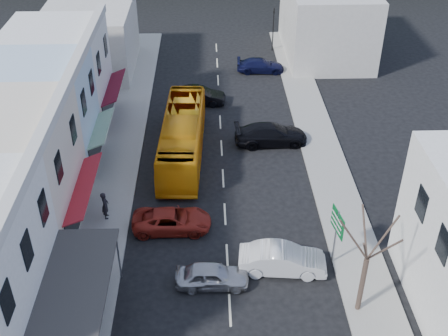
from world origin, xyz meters
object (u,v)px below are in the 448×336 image
at_px(bus, 183,137).
at_px(pedestrian_left, 105,206).
at_px(street_tree, 367,259).
at_px(car_white, 282,261).
at_px(car_silver, 212,275).
at_px(direction_sign, 335,238).
at_px(traffic_signal, 273,30).
at_px(car_red, 172,220).

height_order(bus, pedestrian_left, bus).
distance_m(bus, street_tree, 18.07).
distance_m(car_white, street_tree, 5.53).
height_order(bus, car_silver, bus).
distance_m(direction_sign, traffic_signal, 31.81).
height_order(car_white, car_red, same).
xyz_separation_m(bus, street_tree, (9.49, -15.24, 2.05)).
height_order(car_silver, traffic_signal, traffic_signal).
xyz_separation_m(car_white, pedestrian_left, (-10.51, 4.90, 0.30)).
height_order(car_red, street_tree, street_tree).
distance_m(car_red, traffic_signal, 29.93).
bearing_deg(pedestrian_left, bus, -38.82).
bearing_deg(car_silver, traffic_signal, -10.33).
bearing_deg(car_red, pedestrian_left, 74.82).
xyz_separation_m(car_silver, pedestrian_left, (-6.57, 5.89, 0.30)).
bearing_deg(street_tree, bus, 121.90).
relative_size(pedestrian_left, traffic_signal, 0.38).
bearing_deg(car_white, pedestrian_left, 70.19).
bearing_deg(bus, pedestrian_left, -119.65).
height_order(direction_sign, traffic_signal, traffic_signal).
distance_m(pedestrian_left, direction_sign, 14.17).
relative_size(car_red, direction_sign, 1.22).
bearing_deg(car_silver, direction_sign, -76.89).
distance_m(car_silver, street_tree, 8.32).
bearing_deg(car_red, direction_sign, -110.30).
bearing_deg(street_tree, direction_sign, 100.68).
xyz_separation_m(bus, pedestrian_left, (-4.61, -7.31, -0.55)).
distance_m(bus, car_red, 8.45).
bearing_deg(car_silver, car_red, 27.59).
height_order(car_silver, street_tree, street_tree).
relative_size(pedestrian_left, direction_sign, 0.45).
relative_size(car_silver, traffic_signal, 0.99).
distance_m(car_white, traffic_signal, 32.43).
height_order(pedestrian_left, direction_sign, direction_sign).
bearing_deg(street_tree, pedestrian_left, 150.62).
bearing_deg(car_silver, street_tree, -104.15).
bearing_deg(street_tree, traffic_signal, 91.34).
xyz_separation_m(car_silver, car_red, (-2.40, 4.80, 0.00)).
xyz_separation_m(car_white, direction_sign, (2.93, 0.47, 1.19)).
height_order(bus, traffic_signal, traffic_signal).
distance_m(car_silver, direction_sign, 7.12).
xyz_separation_m(street_tree, traffic_signal, (-0.83, 35.32, -1.37)).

